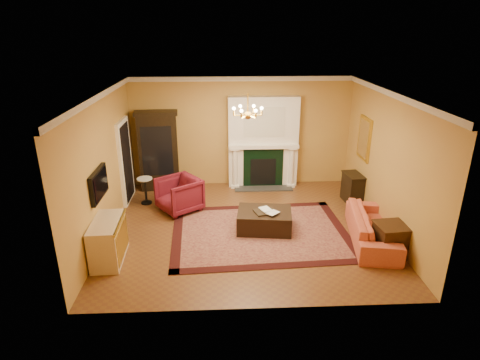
{
  "coord_description": "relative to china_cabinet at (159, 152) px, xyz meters",
  "views": [
    {
      "loc": [
        -0.53,
        -7.98,
        4.25
      ],
      "look_at": [
        -0.14,
        0.3,
        1.04
      ],
      "focal_mm": 30.0,
      "sensor_mm": 36.0,
      "label": 1
    }
  ],
  "objects": [
    {
      "name": "oriental_rug",
      "position": [
        2.52,
        -2.74,
        -1.02
      ],
      "size": [
        3.96,
        3.06,
        0.02
      ],
      "primitive_type": "cube",
      "rotation": [
        0.0,
        0.0,
        0.06
      ],
      "color": "#470F1B",
      "rests_on": "floor"
    },
    {
      "name": "coral_sofa",
      "position": [
        4.83,
        -3.18,
        -0.61
      ],
      "size": [
        0.97,
        2.2,
        0.83
      ],
      "primitive_type": "imported",
      "rotation": [
        0.0,
        0.0,
        1.4
      ],
      "color": "#CC6140",
      "rests_on": "floor"
    },
    {
      "name": "doorway",
      "position": [
        -0.71,
        -0.79,
        0.02
      ],
      "size": [
        0.08,
        1.05,
        2.1
      ],
      "color": "white",
      "rests_on": "wall_left"
    },
    {
      "name": "china_cabinet",
      "position": [
        0.0,
        0.0,
        0.0
      ],
      "size": [
        1.07,
        0.57,
        2.06
      ],
      "primitive_type": "cube",
      "rotation": [
        0.0,
        0.0,
        0.1
      ],
      "color": "black",
      "rests_on": "floor"
    },
    {
      "name": "topiary_left",
      "position": [
        2.23,
        0.04,
        0.45
      ],
      "size": [
        0.17,
        0.17,
        0.45
      ],
      "color": "gray",
      "rests_on": "fireplace"
    },
    {
      "name": "pedestal_table",
      "position": [
        -0.23,
        -1.05,
        -0.63
      ],
      "size": [
        0.38,
        0.38,
        0.69
      ],
      "color": "black",
      "rests_on": "floor"
    },
    {
      "name": "floor",
      "position": [
        2.25,
        -2.49,
        -1.04
      ],
      "size": [
        6.0,
        5.5,
        0.02
      ],
      "primitive_type": "cube",
      "color": "brown",
      "rests_on": "ground"
    },
    {
      "name": "leather_ottoman",
      "position": [
        2.62,
        -2.59,
        -0.8
      ],
      "size": [
        1.26,
        0.98,
        0.43
      ],
      "primitive_type": "cube",
      "rotation": [
        0.0,
        0.0,
        -0.12
      ],
      "color": "black",
      "rests_on": "oriental_rug"
    },
    {
      "name": "book_b",
      "position": [
        2.71,
        -2.7,
        -0.41
      ],
      "size": [
        0.15,
        0.16,
        0.27
      ],
      "primitive_type": "imported",
      "rotation": [
        0.0,
        0.0,
        -0.81
      ],
      "color": "gray",
      "rests_on": "ottoman_tray"
    },
    {
      "name": "ottoman_tray",
      "position": [
        2.63,
        -2.64,
        -0.56
      ],
      "size": [
        0.54,
        0.47,
        0.03
      ],
      "primitive_type": "cube",
      "rotation": [
        0.0,
        0.0,
        0.29
      ],
      "color": "black",
      "rests_on": "leather_ottoman"
    },
    {
      "name": "crown_molding",
      "position": [
        2.25,
        -1.53,
        1.91
      ],
      "size": [
        6.0,
        5.5,
        0.12
      ],
      "color": "silver",
      "rests_on": "ceiling"
    },
    {
      "name": "tv_panel",
      "position": [
        -0.7,
        -3.09,
        0.32
      ],
      "size": [
        0.09,
        0.95,
        0.58
      ],
      "color": "black",
      "rests_on": "wall_left"
    },
    {
      "name": "wall_front",
      "position": [
        2.25,
        -5.25,
        0.47
      ],
      "size": [
        6.0,
        0.02,
        3.0
      ],
      "primitive_type": "cube",
      "color": "#AF7D3F",
      "rests_on": "floor"
    },
    {
      "name": "end_table",
      "position": [
        4.97,
        -3.75,
        -0.72
      ],
      "size": [
        0.59,
        0.59,
        0.63
      ],
      "primitive_type": "cube",
      "rotation": [
        0.0,
        0.0,
        0.1
      ],
      "color": "#331A0E",
      "rests_on": "floor"
    },
    {
      "name": "wall_right",
      "position": [
        5.26,
        -2.49,
        0.47
      ],
      "size": [
        0.02,
        5.5,
        3.0
      ],
      "primitive_type": "cube",
      "color": "#AF7D3F",
      "rests_on": "floor"
    },
    {
      "name": "commode",
      "position": [
        -0.48,
        -3.66,
        -0.62
      ],
      "size": [
        0.56,
        1.12,
        0.82
      ],
      "primitive_type": "cube",
      "rotation": [
        0.0,
        0.0,
        0.04
      ],
      "color": "beige",
      "rests_on": "floor"
    },
    {
      "name": "gilt_mirror",
      "position": [
        5.21,
        -1.09,
        0.62
      ],
      "size": [
        0.06,
        0.76,
        1.05
      ],
      "color": "gold",
      "rests_on": "wall_right"
    },
    {
      "name": "fireplace",
      "position": [
        2.85,
        0.08,
        0.16
      ],
      "size": [
        1.9,
        0.7,
        2.5
      ],
      "color": "white",
      "rests_on": "wall_back"
    },
    {
      "name": "topiary_right",
      "position": [
        3.65,
        0.04,
        0.46
      ],
      "size": [
        0.17,
        0.17,
        0.47
      ],
      "color": "gray",
      "rests_on": "fireplace"
    },
    {
      "name": "console_table",
      "position": [
        5.03,
        -1.17,
        -0.67
      ],
      "size": [
        0.43,
        0.67,
        0.71
      ],
      "primitive_type": "cube",
      "rotation": [
        0.0,
        0.0,
        0.1
      ],
      "color": "black",
      "rests_on": "floor"
    },
    {
      "name": "wall_left",
      "position": [
        -0.76,
        -2.49,
        0.47
      ],
      "size": [
        0.02,
        5.5,
        3.0
      ],
      "primitive_type": "cube",
      "color": "#AF7D3F",
      "rests_on": "floor"
    },
    {
      "name": "wingback_armchair",
      "position": [
        0.66,
        -1.51,
        -0.57
      ],
      "size": [
        1.21,
        1.22,
        0.92
      ],
      "primitive_type": "imported",
      "rotation": [
        0.0,
        0.0,
        -0.94
      ],
      "color": "maroon",
      "rests_on": "floor"
    },
    {
      "name": "chandelier",
      "position": [
        2.25,
        -2.49,
        1.58
      ],
      "size": [
        0.63,
        0.55,
        0.53
      ],
      "color": "gold",
      "rests_on": "ceiling"
    },
    {
      "name": "wall_back",
      "position": [
        2.25,
        0.27,
        0.47
      ],
      "size": [
        6.0,
        0.02,
        3.0
      ],
      "primitive_type": "cube",
      "color": "#AF7D3F",
      "rests_on": "floor"
    },
    {
      "name": "book_a",
      "position": [
        2.55,
        -2.64,
        -0.4
      ],
      "size": [
        0.21,
        0.11,
        0.29
      ],
      "primitive_type": "imported",
      "rotation": [
        0.0,
        0.0,
        0.41
      ],
      "color": "gray",
      "rests_on": "ottoman_tray"
    },
    {
      "name": "ceiling",
      "position": [
        2.25,
        -2.49,
        1.98
      ],
      "size": [
        6.0,
        5.5,
        0.02
      ],
      "primitive_type": "cube",
      "color": "silver",
      "rests_on": "wall_back"
    }
  ]
}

